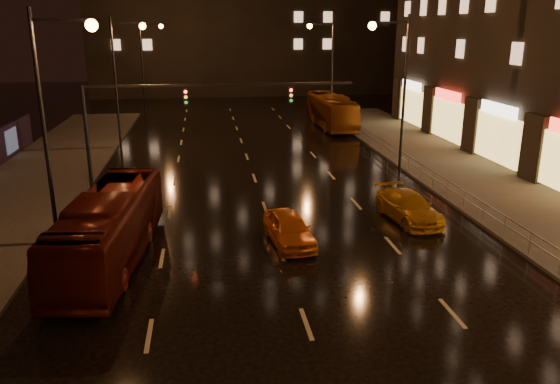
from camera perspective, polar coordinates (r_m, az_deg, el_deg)
name	(u,v)px	position (r m, az deg, el deg)	size (l,w,h in m)	color
ground	(258,187)	(32.89, -2.37, 0.55)	(140.00, 140.00, 0.00)	black
sidewalk_right	(511,201)	(32.48, 23.03, -0.90)	(7.00, 70.00, 0.15)	#38332D
traffic_signal	(167,110)	(31.80, -11.68, 8.39)	(15.31, 0.32, 6.20)	black
railing_right	(433,175)	(33.31, 15.72, 1.73)	(0.05, 56.00, 1.00)	#99999E
bus_red	(109,227)	(23.17, -17.39, -3.56)	(2.44, 10.45, 2.91)	#4C110A
bus_curb	(331,111)	(52.83, 5.34, 8.44)	(2.60, 11.10, 3.09)	#86410D
taxi_near	(289,229)	(24.11, 0.96, -3.86)	(1.66, 4.13, 1.41)	orange
taxi_far	(408,207)	(27.75, 13.27, -1.53)	(1.93, 4.75, 1.38)	orange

